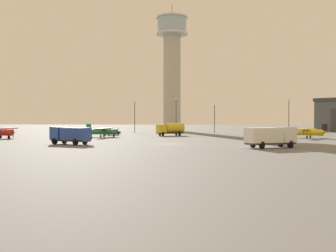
# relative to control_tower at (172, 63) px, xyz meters

# --- Properties ---
(ground_plane) EXTENTS (400.00, 400.00, 0.00)m
(ground_plane) POSITION_rel_control_tower_xyz_m (4.06, -64.85, -22.10)
(ground_plane) COLOR #60605E
(control_tower) EXTENTS (10.26, 10.26, 41.12)m
(control_tower) POSITION_rel_control_tower_xyz_m (0.00, 0.00, 0.00)
(control_tower) COLOR #B2AD9E
(control_tower) RESTS_ON ground_plane
(airplane_yellow) EXTENTS (7.31, 8.93, 2.87)m
(airplane_yellow) POSITION_rel_control_tower_xyz_m (30.59, -45.57, -20.76)
(airplane_yellow) COLOR gold
(airplane_yellow) RESTS_ON ground_plane
(airplane_green) EXTENTS (7.62, 9.71, 2.86)m
(airplane_green) POSITION_rel_control_tower_xyz_m (-11.63, -44.39, -20.76)
(airplane_green) COLOR #287A42
(airplane_green) RESTS_ON ground_plane
(truck_box_blue) EXTENTS (6.75, 4.67, 2.69)m
(truck_box_blue) POSITION_rel_control_tower_xyz_m (-10.72, -67.50, -20.56)
(truck_box_blue) COLOR #38383D
(truck_box_blue) RESTS_ON ground_plane
(truck_box_white) EXTENTS (7.21, 5.04, 2.79)m
(truck_box_white) POSITION_rel_control_tower_xyz_m (18.21, -72.07, -20.49)
(truck_box_white) COLOR #38383D
(truck_box_white) RESTS_ON ground_plane
(truck_fuel_tanker_yellow) EXTENTS (6.62, 4.70, 2.98)m
(truck_fuel_tanker_yellow) POSITION_rel_control_tower_xyz_m (2.27, -36.42, -20.43)
(truck_fuel_tanker_yellow) COLOR #38383D
(truck_fuel_tanker_yellow) RESTS_ON ground_plane
(car_black) EXTENTS (4.08, 4.10, 1.37)m
(car_black) POSITION_rel_control_tower_xyz_m (-12.23, -33.93, -21.36)
(car_black) COLOR black
(car_black) RESTS_ON ground_plane
(light_post_west) EXTENTS (0.44, 0.44, 9.29)m
(light_post_west) POSITION_rel_control_tower_xyz_m (32.98, -18.87, -16.61)
(light_post_west) COLOR #38383D
(light_post_west) RESTS_ON ground_plane
(light_post_east) EXTENTS (0.44, 0.44, 9.48)m
(light_post_east) POSITION_rel_control_tower_xyz_m (2.64, -21.80, -16.51)
(light_post_east) COLOR #38383D
(light_post_east) RESTS_ON ground_plane
(light_post_north) EXTENTS (0.44, 0.44, 8.81)m
(light_post_north) POSITION_rel_control_tower_xyz_m (-8.88, -20.11, -16.86)
(light_post_north) COLOR #38383D
(light_post_north) RESTS_ON ground_plane
(light_post_centre) EXTENTS (0.44, 0.44, 7.96)m
(light_post_centre) POSITION_rel_control_tower_xyz_m (12.99, -19.84, -17.31)
(light_post_centre) COLOR #38383D
(light_post_centre) RESTS_ON ground_plane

